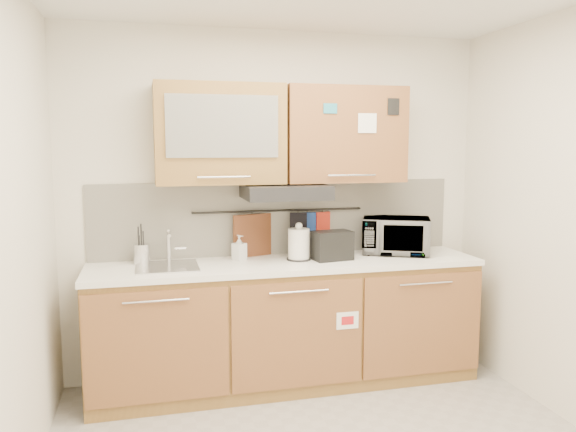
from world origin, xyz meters
TOP-DOWN VIEW (x-y plane):
  - wall_back at (0.00, 1.50)m, footprint 3.20×0.00m
  - wall_left at (-1.60, 0.00)m, footprint 0.00×3.00m
  - base_cabinet at (0.00, 1.19)m, footprint 2.80×0.64m
  - countertop at (0.00, 1.19)m, footprint 2.82×0.62m
  - backsplash at (0.00, 1.49)m, footprint 2.80×0.02m
  - upper_cabinets at (-0.00, 1.32)m, footprint 1.82×0.37m
  - range_hood at (0.00, 1.25)m, footprint 0.60×0.46m
  - sink at (-0.85, 1.21)m, footprint 0.42×0.40m
  - utensil_rail at (0.00, 1.45)m, footprint 1.30×0.02m
  - utensil_crock at (-1.02, 1.35)m, footprint 0.13×0.13m
  - kettle at (0.10, 1.23)m, footprint 0.21×0.19m
  - toaster at (0.33, 1.17)m, footprint 0.30×0.21m
  - microwave at (0.89, 1.28)m, footprint 0.60×0.52m
  - soap_bottle at (-0.33, 1.33)m, footprint 0.12×0.12m
  - cutting_board at (-0.21, 1.44)m, footprint 0.30×0.12m
  - oven_mitt at (0.22, 1.44)m, footprint 0.13×0.04m
  - dark_pouch at (0.15, 1.44)m, footprint 0.14×0.08m
  - pot_holder at (0.34, 1.44)m, footprint 0.13×0.06m

SIDE VIEW (x-z plane):
  - base_cabinet at x=0.00m, z-range -0.03..0.85m
  - countertop at x=0.00m, z-range 0.88..0.92m
  - sink at x=-0.85m, z-range 0.79..1.05m
  - utensil_crock at x=-1.02m, z-range 0.85..1.14m
  - soap_bottle at x=-0.33m, z-range 0.92..1.10m
  - toaster at x=0.33m, z-range 0.92..1.13m
  - kettle at x=0.10m, z-range 0.89..1.17m
  - cutting_board at x=-0.21m, z-range 0.86..1.24m
  - microwave at x=0.89m, z-range 0.92..1.20m
  - oven_mitt at x=0.22m, z-range 1.02..1.24m
  - dark_pouch at x=0.15m, z-range 1.04..1.24m
  - pot_holder at x=0.34m, z-range 1.09..1.24m
  - backsplash at x=0.00m, z-range 0.92..1.48m
  - utensil_rail at x=0.00m, z-range 1.25..1.27m
  - wall_left at x=-1.60m, z-range -0.20..2.80m
  - wall_back at x=0.00m, z-range -0.30..2.90m
  - range_hood at x=0.00m, z-range 1.37..1.47m
  - upper_cabinets at x=0.00m, z-range 1.48..2.18m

